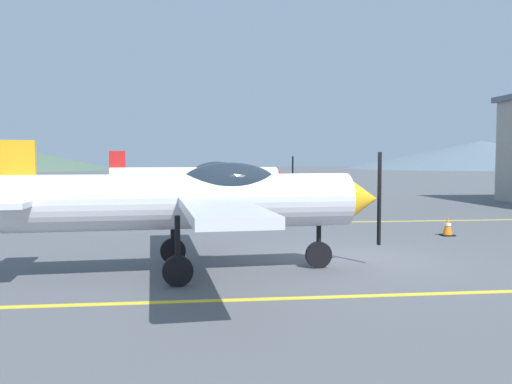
{
  "coord_description": "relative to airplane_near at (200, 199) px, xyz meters",
  "views": [
    {
      "loc": [
        -3.58,
        -11.53,
        2.24
      ],
      "look_at": [
        -1.46,
        6.0,
        1.2
      ],
      "focal_mm": 37.33,
      "sensor_mm": 36.0,
      "label": 1
    }
  ],
  "objects": [
    {
      "name": "apron_line_near",
      "position": [
        3.43,
        -2.19,
        -1.47
      ],
      "size": [
        80.0,
        0.16,
        0.01
      ],
      "primitive_type": "cube",
      "color": "yellow",
      "rests_on": "ground_plane"
    },
    {
      "name": "airplane_near",
      "position": [
        0.0,
        0.0,
        0.0
      ],
      "size": [
        7.62,
        8.77,
        2.62
      ],
      "color": "silver",
      "rests_on": "ground_plane"
    },
    {
      "name": "traffic_cone_front",
      "position": [
        7.43,
        4.39,
        -1.19
      ],
      "size": [
        0.36,
        0.36,
        0.59
      ],
      "color": "black",
      "rests_on": "ground_plane"
    },
    {
      "name": "hill_centerleft",
      "position": [
        79.48,
        128.48,
        2.38
      ],
      "size": [
        75.41,
        75.41,
        7.72
      ],
      "primitive_type": "cone",
      "color": "slate",
      "rests_on": "ground_plane"
    },
    {
      "name": "airplane_mid",
      "position": [
        0.29,
        11.16,
        0.0
      ],
      "size": [
        7.64,
        8.78,
        2.62
      ],
      "color": "silver",
      "rests_on": "ground_plane"
    },
    {
      "name": "apron_line_far",
      "position": [
        3.43,
        8.17,
        -1.47
      ],
      "size": [
        80.0,
        0.16,
        0.01
      ],
      "primitive_type": "cube",
      "color": "yellow",
      "rests_on": "ground_plane"
    },
    {
      "name": "ground_plane",
      "position": [
        3.43,
        0.94,
        -1.48
      ],
      "size": [
        400.0,
        400.0,
        0.0
      ],
      "primitive_type": "plane",
      "color": "#54565B"
    }
  ]
}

